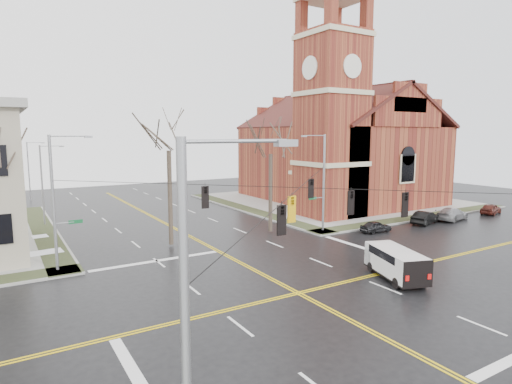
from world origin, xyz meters
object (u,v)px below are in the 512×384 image
parked_car_a (376,227)px  tree_nw_near (169,144)px  parked_car_c (452,214)px  tree_nw_far (0,157)px  cargo_van (394,261)px  parked_car_b (425,218)px  church (336,140)px  parked_car_d (491,209)px  tree_ne (271,149)px  signal_pole_ne (322,180)px  streetlight_north_b (30,168)px  streetlight_north_a (44,182)px  signal_pole_nw (56,199)px  signal_pole_sw (194,346)px

parked_car_a → tree_nw_near: tree_nw_near is taller
parked_car_c → tree_nw_far: size_ratio=0.44×
parked_car_a → cargo_van: bearing=141.1°
cargo_van → parked_car_c: 22.24m
parked_car_b → tree_nw_far: (-37.10, 5.07, 6.99)m
church → parked_car_d: (9.19, -16.40, -7.80)m
parked_car_b → parked_car_d: 11.16m
parked_car_a → tree_ne: bearing=62.4°
signal_pole_ne → tree_nw_far: tree_nw_far is taller
streetlight_north_b → tree_nw_far: bearing=-96.1°
parked_car_a → tree_ne: (-8.57, 5.07, 7.30)m
streetlight_north_a → streetlight_north_b: same height
signal_pole_nw → streetlight_north_a: (0.67, 16.50, -0.48)m
parked_car_d → parked_car_c: bearing=74.5°
parked_car_d → signal_pole_sw: bearing=99.6°
signal_pole_sw → parked_car_b: 39.92m
parked_car_a → signal_pole_sw: bearing=129.9°
cargo_van → church: bearing=74.3°
streetlight_north_b → tree_ne: (17.72, -34.20, 3.38)m
signal_pole_nw → parked_car_a: (26.95, -2.77, -4.41)m
signal_pole_nw → parked_car_b: (34.12, -2.72, -4.28)m
parked_car_b → church: bearing=-22.4°
church → parked_car_c: church is taller
streetlight_north_b → tree_nw_near: size_ratio=0.69×
parked_car_a → parked_car_b: size_ratio=0.78×
tree_ne → signal_pole_ne: bearing=-28.4°
signal_pole_nw → tree_nw_far: bearing=141.7°
streetlight_north_b → tree_nw_near: 35.20m
parked_car_c → church: bearing=-2.8°
tree_nw_far → cargo_van: bearing=-35.0°
streetlight_north_b → cargo_van: streetlight_north_b is taller
tree_ne → tree_nw_near: bearing=179.1°
streetlight_north_a → streetlight_north_b: 20.00m
streetlight_north_b → parked_car_d: bearing=-41.6°
cargo_van → parked_car_c: cargo_van is taller
streetlight_north_a → tree_ne: tree_ne is taller
streetlight_north_a → tree_ne: (17.72, -14.20, 3.38)m
parked_car_d → tree_nw_near: 37.79m
church → parked_car_c: 18.12m
signal_pole_sw → streetlight_north_a: signal_pole_sw is taller
signal_pole_nw → tree_nw_far: tree_nw_far is taller
streetlight_north_b → tree_nw_far: tree_nw_far is taller
parked_car_c → tree_nw_near: 31.04m
signal_pole_ne → parked_car_c: 16.48m
church → parked_car_a: (-9.14, -16.05, -7.89)m
parked_car_c → tree_nw_far: (-41.26, 5.29, 6.98)m
parked_car_a → tree_nw_far: size_ratio=0.30×
parked_car_a → tree_nw_near: (-18.24, 5.23, 7.84)m
church → streetlight_north_a: 35.78m
cargo_van → parked_car_d: size_ratio=1.43×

